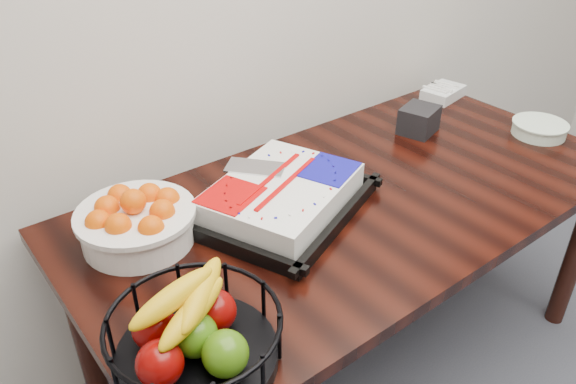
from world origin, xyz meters
TOP-DOWN VIEW (x-y plane):
  - table at (0.00, 2.00)m, footprint 1.80×0.90m
  - cake_tray at (-0.26, 2.07)m, footprint 0.61×0.55m
  - tangerine_bowl at (-0.65, 2.19)m, footprint 0.32×0.32m
  - fruit_basket at (-0.74, 1.73)m, footprint 0.36×0.36m
  - plate_stack at (0.80, 1.88)m, footprint 0.20×0.20m
  - fork_bag at (0.80, 2.33)m, footprint 0.20×0.15m
  - napkin_box at (0.47, 2.18)m, footprint 0.17×0.15m

SIDE VIEW (x-z plane):
  - table at x=0.00m, z-range 0.29..1.04m
  - plate_stack at x=0.80m, z-range 0.75..0.80m
  - fork_bag at x=0.80m, z-range 0.75..0.80m
  - cake_tray at x=-0.26m, z-range 0.75..0.85m
  - napkin_box at x=0.47m, z-range 0.75..0.85m
  - fruit_basket at x=-0.74m, z-range 0.73..0.93m
  - tangerine_bowl at x=-0.65m, z-range 0.74..0.94m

